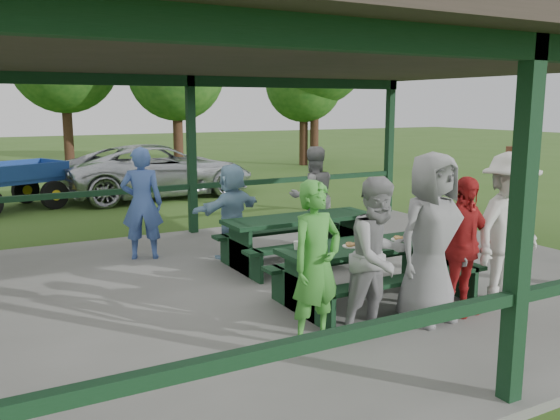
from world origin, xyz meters
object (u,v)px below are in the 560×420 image
contestant_green (316,264)px  contestant_grey_left (379,257)px  pickup_truck (159,171)px  spectator_lblue (232,211)px  picnic_table_near (374,265)px  contestant_white_fedora (509,228)px  spectator_grey (313,197)px  picnic_table_far (300,234)px  spectator_blue (142,203)px  contestant_grey_mid (431,238)px  farm_trailer (7,185)px  contestant_red (462,246)px

contestant_green → contestant_grey_left: (0.74, -0.08, 0.00)m
contestant_grey_left → pickup_truck: size_ratio=0.33×
contestant_grey_left → spectator_lblue: size_ratio=1.12×
contestant_green → picnic_table_near: bearing=20.0°
contestant_white_fedora → spectator_grey: bearing=85.9°
picnic_table_far → spectator_lblue: size_ratio=1.57×
contestant_green → spectator_blue: bearing=87.3°
picnic_table_far → contestant_grey_mid: (0.03, -2.86, 0.51)m
picnic_table_near → spectator_lblue: bearing=103.0°
contestant_green → contestant_grey_mid: contestant_grey_mid is taller
contestant_green → pickup_truck: 11.26m
contestant_grey_mid → farm_trailer: size_ratio=0.55×
picnic_table_far → contestant_grey_left: bearing=-104.1°
picnic_table_near → contestant_white_fedora: 1.71m
contestant_green → spectator_grey: bearing=48.1°
contestant_grey_left → farm_trailer: size_ratio=0.49×
picnic_table_near → spectator_blue: spectator_blue is taller
contestant_red → picnic_table_far: bearing=95.2°
contestant_green → contestant_white_fedora: bearing=-11.5°
spectator_blue → contestant_red: bearing=140.9°
contestant_grey_left → contestant_grey_mid: bearing=-3.6°
picnic_table_far → contestant_grey_left: contestant_grey_left is taller
contestant_green → contestant_white_fedora: size_ratio=0.88×
contestant_red → contestant_white_fedora: (0.77, -0.01, 0.13)m
contestant_grey_mid → picnic_table_far: bearing=85.5°
contestant_grey_mid → farm_trailer: 11.44m
contestant_grey_left → picnic_table_near: bearing=48.1°
contestant_white_fedora → spectator_lblue: 4.28m
spectator_lblue → contestant_white_fedora: bearing=96.9°
contestant_green → contestant_red: size_ratio=1.04×
contestant_red → picnic_table_near: bearing=120.6°
spectator_lblue → farm_trailer: spectator_lblue is taller
spectator_grey → pickup_truck: spectator_grey is taller
spectator_lblue → spectator_grey: 1.57m
spectator_lblue → spectator_blue: 1.44m
pickup_truck → farm_trailer: pickup_truck is taller
picnic_table_near → contestant_grey_left: size_ratio=1.45×
picnic_table_near → pickup_truck: bearing=87.7°
contestant_green → pickup_truck: bearing=70.3°
contestant_white_fedora → contestant_green: bearing=167.5°
spectator_lblue → picnic_table_far: bearing=108.6°
contestant_red → contestant_white_fedora: contestant_white_fedora is taller
spectator_grey → pickup_truck: (-0.47, 7.37, -0.24)m
pickup_truck → spectator_blue: bearing=157.5°
contestant_grey_mid → spectator_blue: size_ratio=1.08×
contestant_grey_left → contestant_green: bearing=167.2°
contestant_grey_left → picnic_table_far: bearing=69.4°
contestant_white_fedora → spectator_lblue: size_ratio=1.28×
spectator_grey → picnic_table_near: bearing=82.3°
contestant_grey_mid → contestant_green: bearing=173.1°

